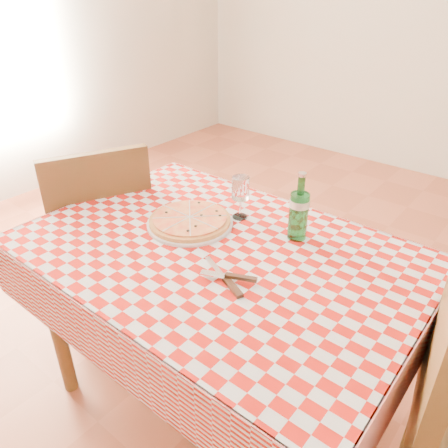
# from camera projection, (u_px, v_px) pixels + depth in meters

# --- Properties ---
(dining_table) EXTENTS (1.20, 0.80, 0.75)m
(dining_table) POSITION_uv_depth(u_px,v_px,m) (217.00, 273.00, 1.48)
(dining_table) COLOR brown
(dining_table) RESTS_ON ground
(tablecloth) EXTENTS (1.30, 0.90, 0.01)m
(tablecloth) POSITION_uv_depth(u_px,v_px,m) (217.00, 250.00, 1.44)
(tablecloth) COLOR #AA110A
(tablecloth) RESTS_ON dining_table
(chair_far) EXTENTS (0.57, 0.57, 0.95)m
(chair_far) POSITION_uv_depth(u_px,v_px,m) (101.00, 231.00, 1.96)
(chair_far) COLOR brown
(chair_far) RESTS_ON ground
(pizza_plate) EXTENTS (0.32, 0.32, 0.04)m
(pizza_plate) POSITION_uv_depth(u_px,v_px,m) (190.00, 220.00, 1.56)
(pizza_plate) COLOR #C78842
(pizza_plate) RESTS_ON tablecloth
(water_bottle) EXTENTS (0.09, 0.09, 0.24)m
(water_bottle) POSITION_uv_depth(u_px,v_px,m) (299.00, 206.00, 1.44)
(water_bottle) COLOR #196525
(water_bottle) RESTS_ON tablecloth
(wine_glass) EXTENTS (0.06, 0.06, 0.16)m
(wine_glass) POSITION_uv_depth(u_px,v_px,m) (240.00, 198.00, 1.58)
(wine_glass) COLOR white
(wine_glass) RESTS_ON tablecloth
(cutlery) EXTENTS (0.25, 0.22, 0.03)m
(cutlery) POSITION_uv_depth(u_px,v_px,m) (225.00, 276.00, 1.28)
(cutlery) COLOR silver
(cutlery) RESTS_ON tablecloth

